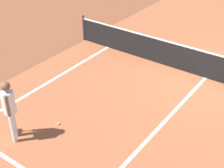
# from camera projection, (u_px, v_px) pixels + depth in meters

# --- Properties ---
(ground_plane) EXTENTS (60.00, 60.00, 0.00)m
(ground_plane) POSITION_uv_depth(u_px,v_px,m) (206.00, 78.00, 11.04)
(ground_plane) COLOR brown
(court_surface_inbounds) EXTENTS (10.62, 24.40, 0.00)m
(court_surface_inbounds) POSITION_uv_depth(u_px,v_px,m) (206.00, 78.00, 11.04)
(court_surface_inbounds) COLOR #9E5433
(court_surface_inbounds) RESTS_ON ground_plane
(line_center_service) EXTENTS (0.10, 6.40, 0.01)m
(line_center_service) POSITION_uv_depth(u_px,v_px,m) (160.00, 127.00, 8.84)
(line_center_service) COLOR white
(line_center_service) RESTS_ON ground_plane
(net) EXTENTS (10.79, 0.09, 1.07)m
(net) POSITION_uv_depth(u_px,v_px,m) (208.00, 65.00, 10.78)
(net) COLOR #33383D
(net) RESTS_ON ground_plane
(player_near) EXTENTS (1.06, 0.77, 1.71)m
(player_near) POSITION_uv_depth(u_px,v_px,m) (8.00, 105.00, 7.88)
(player_near) COLOR white
(player_near) RESTS_ON ground_plane
(tennis_ball_mid_court) EXTENTS (0.07, 0.07, 0.07)m
(tennis_ball_mid_court) POSITION_uv_depth(u_px,v_px,m) (58.00, 124.00, 8.91)
(tennis_ball_mid_court) COLOR #CCE033
(tennis_ball_mid_court) RESTS_ON ground_plane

